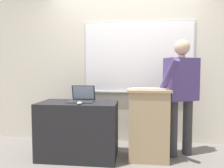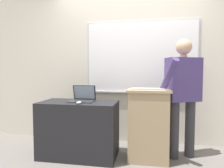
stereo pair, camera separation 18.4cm
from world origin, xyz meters
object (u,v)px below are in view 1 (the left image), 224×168
wireless_keyboard (149,89)px  computer_mouse_by_laptop (80,103)px  side_desk (78,130)px  laptop (82,97)px  person_presenter (181,89)px  lectern_podium (148,124)px

wireless_keyboard → computer_mouse_by_laptop: 0.91m
side_desk → computer_mouse_by_laptop: bearing=-68.9°
laptop → computer_mouse_by_laptop: 0.24m
wireless_keyboard → laptop: bearing=176.4°
side_desk → person_presenter: bearing=8.2°
computer_mouse_by_laptop → laptop: bearing=95.9°
lectern_podium → person_presenter: person_presenter is taller
side_desk → person_presenter: (1.40, 0.20, 0.55)m
lectern_podium → person_presenter: (0.46, 0.16, 0.46)m
laptop → computer_mouse_by_laptop: size_ratio=3.32×
person_presenter → wireless_keyboard: size_ratio=3.80×
person_presenter → computer_mouse_by_laptop: 1.40m
lectern_podium → side_desk: lectern_podium is taller
lectern_podium → wireless_keyboard: 0.48m
lectern_podium → laptop: (-0.90, 0.01, 0.35)m
person_presenter → laptop: (-1.36, -0.15, -0.11)m
person_presenter → wireless_keyboard: person_presenter is taller
person_presenter → laptop: bearing=161.8°
lectern_podium → wireless_keyboard: bearing=-90.4°
laptop → lectern_podium: bearing=-0.4°
side_desk → computer_mouse_by_laptop: computer_mouse_by_laptop is taller
person_presenter → computer_mouse_by_laptop: size_ratio=16.11×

